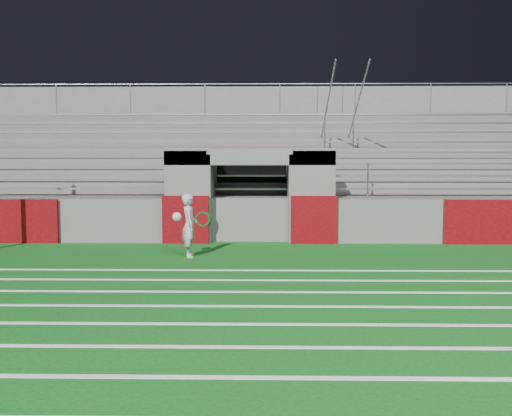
{
  "coord_description": "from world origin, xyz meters",
  "views": [
    {
      "loc": [
        0.47,
        -12.91,
        2.31
      ],
      "look_at": [
        0.2,
        1.8,
        1.1
      ],
      "focal_mm": 40.0,
      "sensor_mm": 36.0,
      "label": 1
    }
  ],
  "objects": [
    {
      "name": "field_markings",
      "position": [
        0.0,
        -5.0,
        0.01
      ],
      "size": [
        28.0,
        8.09,
        0.01
      ],
      "color": "white",
      "rests_on": "ground"
    },
    {
      "name": "ground",
      "position": [
        0.0,
        0.0,
        0.0
      ],
      "size": [
        90.0,
        90.0,
        0.0
      ],
      "primitive_type": "plane",
      "color": "#0D5013",
      "rests_on": "ground"
    },
    {
      "name": "hose_coil",
      "position": [
        -1.31,
        2.93,
        0.71
      ],
      "size": [
        0.51,
        0.14,
        0.52
      ],
      "color": "#0D411A",
      "rests_on": "ground"
    },
    {
      "name": "goalkeeper_with_ball",
      "position": [
        -1.4,
        0.71,
        0.77
      ],
      "size": [
        0.62,
        0.61,
        1.53
      ],
      "color": "#B0B4BA",
      "rests_on": "ground"
    },
    {
      "name": "stadium_structure",
      "position": [
        0.0,
        7.97,
        1.49
      ],
      "size": [
        26.0,
        8.48,
        5.42
      ],
      "color": "#585553",
      "rests_on": "ground"
    }
  ]
}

